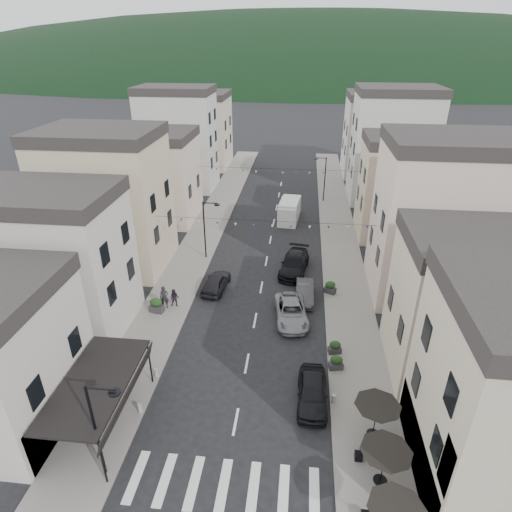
{
  "coord_description": "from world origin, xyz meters",
  "views": [
    {
      "loc": [
        3.12,
        -11.39,
        19.97
      ],
      "look_at": [
        -0.4,
        20.27,
        3.5
      ],
      "focal_mm": 30.0,
      "sensor_mm": 36.0,
      "label": 1
    }
  ],
  "objects_px": {
    "parked_car_b": "(305,292)",
    "pedestrian_a": "(164,297)",
    "parked_car_c": "(291,312)",
    "parked_car_d": "(294,264)",
    "pedestrian_b": "(175,298)",
    "parked_car_e": "(216,282)",
    "parked_car_a": "(312,392)",
    "delivery_van": "(289,210)"
  },
  "relations": [
    {
      "from": "parked_car_b",
      "to": "pedestrian_b",
      "type": "bearing_deg",
      "value": -168.16
    },
    {
      "from": "delivery_van",
      "to": "pedestrian_a",
      "type": "distance_m",
      "value": 22.2
    },
    {
      "from": "parked_car_a",
      "to": "parked_car_b",
      "type": "xyz_separation_m",
      "value": [
        -0.56,
        11.42,
        -0.1
      ]
    },
    {
      "from": "parked_car_a",
      "to": "parked_car_c",
      "type": "distance_m",
      "value": 8.52
    },
    {
      "from": "parked_car_a",
      "to": "parked_car_d",
      "type": "bearing_deg",
      "value": 95.84
    },
    {
      "from": "parked_car_c",
      "to": "parked_car_e",
      "type": "distance_m",
      "value": 7.71
    },
    {
      "from": "parked_car_e",
      "to": "pedestrian_a",
      "type": "distance_m",
      "value": 4.97
    },
    {
      "from": "parked_car_c",
      "to": "pedestrian_b",
      "type": "height_order",
      "value": "pedestrian_b"
    },
    {
      "from": "parked_car_b",
      "to": "pedestrian_a",
      "type": "bearing_deg",
      "value": -167.75
    },
    {
      "from": "parked_car_c",
      "to": "parked_car_d",
      "type": "distance_m",
      "value": 7.8
    },
    {
      "from": "parked_car_a",
      "to": "pedestrian_a",
      "type": "bearing_deg",
      "value": 143.95
    },
    {
      "from": "parked_car_b",
      "to": "pedestrian_b",
      "type": "xyz_separation_m",
      "value": [
        -10.57,
        -2.44,
        0.24
      ]
    },
    {
      "from": "parked_car_a",
      "to": "pedestrian_b",
      "type": "distance_m",
      "value": 14.3
    },
    {
      "from": "parked_car_e",
      "to": "pedestrian_a",
      "type": "xyz_separation_m",
      "value": [
        -3.58,
        -3.43,
        0.37
      ]
    },
    {
      "from": "parked_car_b",
      "to": "pedestrian_a",
      "type": "height_order",
      "value": "pedestrian_a"
    },
    {
      "from": "parked_car_b",
      "to": "pedestrian_b",
      "type": "distance_m",
      "value": 10.85
    },
    {
      "from": "parked_car_c",
      "to": "pedestrian_a",
      "type": "height_order",
      "value": "pedestrian_a"
    },
    {
      "from": "pedestrian_a",
      "to": "pedestrian_b",
      "type": "distance_m",
      "value": 0.83
    },
    {
      "from": "pedestrian_a",
      "to": "delivery_van",
      "type": "bearing_deg",
      "value": 45.4
    },
    {
      "from": "pedestrian_a",
      "to": "pedestrian_b",
      "type": "height_order",
      "value": "pedestrian_a"
    },
    {
      "from": "delivery_van",
      "to": "parked_car_b",
      "type": "bearing_deg",
      "value": -78.41
    },
    {
      "from": "parked_car_b",
      "to": "pedestrian_a",
      "type": "distance_m",
      "value": 11.65
    },
    {
      "from": "parked_car_a",
      "to": "delivery_van",
      "type": "distance_m",
      "value": 29.01
    },
    {
      "from": "parked_car_a",
      "to": "parked_car_b",
      "type": "relative_size",
      "value": 1.1
    },
    {
      "from": "parked_car_e",
      "to": "pedestrian_b",
      "type": "distance_m",
      "value": 4.24
    },
    {
      "from": "parked_car_b",
      "to": "pedestrian_b",
      "type": "relative_size",
      "value": 2.56
    },
    {
      "from": "parked_car_a",
      "to": "parked_car_d",
      "type": "height_order",
      "value": "parked_car_d"
    },
    {
      "from": "parked_car_b",
      "to": "parked_car_a",
      "type": "bearing_deg",
      "value": -88.32
    },
    {
      "from": "pedestrian_a",
      "to": "parked_car_c",
      "type": "bearing_deg",
      "value": -21.83
    },
    {
      "from": "parked_car_c",
      "to": "parked_car_e",
      "type": "relative_size",
      "value": 1.21
    },
    {
      "from": "parked_car_a",
      "to": "parked_car_b",
      "type": "bearing_deg",
      "value": 93.02
    },
    {
      "from": "parked_car_e",
      "to": "delivery_van",
      "type": "xyz_separation_m",
      "value": [
        5.71,
        16.74,
        0.55
      ]
    },
    {
      "from": "pedestrian_a",
      "to": "pedestrian_b",
      "type": "relative_size",
      "value": 1.23
    },
    {
      "from": "parked_car_b",
      "to": "pedestrian_a",
      "type": "xyz_separation_m",
      "value": [
        -11.33,
        -2.7,
        0.43
      ]
    },
    {
      "from": "parked_car_d",
      "to": "parked_car_c",
      "type": "bearing_deg",
      "value": -82.1
    },
    {
      "from": "parked_car_c",
      "to": "pedestrian_b",
      "type": "relative_size",
      "value": 3.28
    },
    {
      "from": "parked_car_a",
      "to": "delivery_van",
      "type": "height_order",
      "value": "delivery_van"
    },
    {
      "from": "parked_car_c",
      "to": "parked_car_a",
      "type": "bearing_deg",
      "value": -87.16
    },
    {
      "from": "parked_car_a",
      "to": "parked_car_e",
      "type": "relative_size",
      "value": 1.05
    },
    {
      "from": "parked_car_d",
      "to": "pedestrian_a",
      "type": "height_order",
      "value": "pedestrian_a"
    },
    {
      "from": "parked_car_c",
      "to": "delivery_van",
      "type": "height_order",
      "value": "delivery_van"
    },
    {
      "from": "parked_car_b",
      "to": "parked_car_c",
      "type": "bearing_deg",
      "value": -109.86
    }
  ]
}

